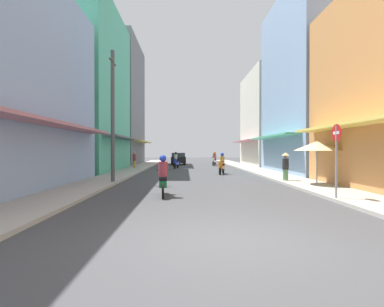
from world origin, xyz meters
name	(u,v)px	position (x,y,z in m)	size (l,w,h in m)	color
ground_plane	(194,172)	(0.00, 17.94, 0.00)	(96.55, 96.55, 0.00)	#424244
sidewalk_left	(128,171)	(-5.34, 17.94, 0.06)	(2.14, 51.89, 0.12)	#ADA89E
sidewalk_right	(260,171)	(5.34, 17.94, 0.06)	(2.14, 51.89, 0.12)	#ADA89E
building_left_mid	(82,91)	(-9.41, 19.25, 6.76)	(7.05, 10.94, 13.53)	#4CB28C
building_left_far	(114,104)	(-9.41, 30.46, 7.41)	(7.05, 10.29, 14.83)	slate
building_right_mid	(317,85)	(9.41, 16.70, 6.79)	(7.05, 10.19, 13.58)	#8CA5CC
building_right_far	(275,120)	(9.41, 27.48, 5.24)	(7.05, 9.78, 10.49)	silver
motorbike_white	(214,159)	(2.55, 27.85, 0.70)	(0.66, 1.77, 1.58)	black
motorbike_red	(215,159)	(3.04, 31.50, 0.70)	(0.59, 1.80, 1.58)	black
motorbike_black	(176,160)	(-1.71, 26.03, 0.70)	(0.75, 1.74, 1.58)	black
motorbike_blue	(176,163)	(-1.61, 22.30, 0.50)	(0.62, 1.79, 0.96)	black
motorbike_orange	(222,165)	(1.94, 15.80, 0.70)	(0.73, 1.75, 1.58)	black
motorbike_green	(163,178)	(-1.59, 5.55, 0.70)	(0.55, 1.81, 1.58)	black
parked_car	(178,159)	(-1.60, 30.58, 0.74)	(1.90, 4.16, 1.45)	black
pedestrian_midway	(134,160)	(-5.55, 22.20, 0.83)	(0.34, 0.34, 1.65)	#BF8C3F
pedestrian_far	(286,166)	(4.71, 10.18, 0.92)	(0.44, 0.44, 1.63)	#598C59
vendor_umbrella	(317,146)	(5.57, 8.27, 1.96)	(2.17, 2.17, 2.19)	#99999E
utility_pole	(113,116)	(-4.52, 9.76, 3.55)	(0.20, 1.20, 6.95)	#4C4C4F
street_sign_no_entry	(336,151)	(4.42, 4.27, 1.72)	(0.07, 0.60, 2.65)	gray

